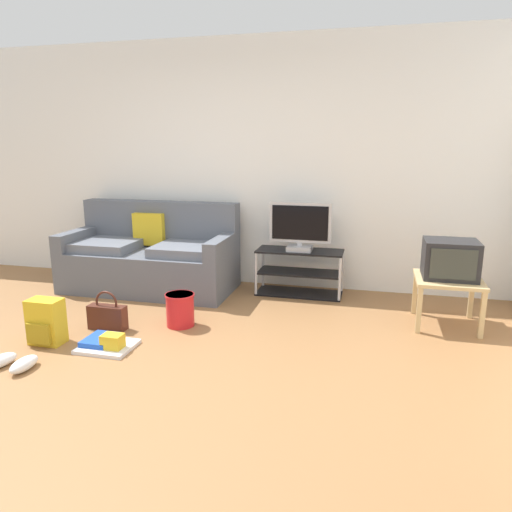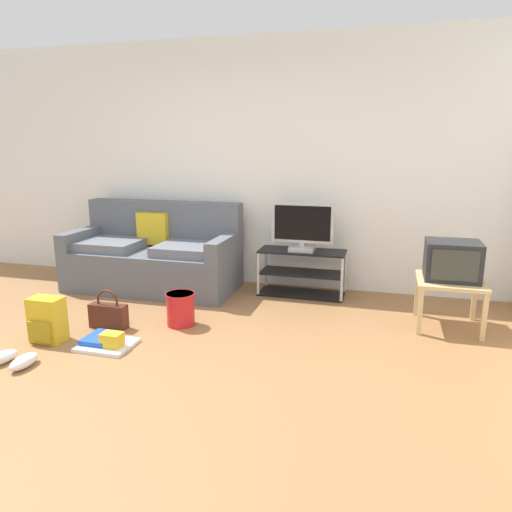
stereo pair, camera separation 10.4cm
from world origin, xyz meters
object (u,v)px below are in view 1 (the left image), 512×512
at_px(handbag, 107,316).
at_px(backpack, 46,322).
at_px(side_table, 448,285).
at_px(floor_tray, 107,343).
at_px(sneakers_pair, 12,363).
at_px(tv_stand, 299,272).
at_px(cleaning_bucket, 180,309).
at_px(crt_tv, 450,259).
at_px(flat_tv, 300,227).
at_px(couch, 151,258).

bearing_deg(handbag, backpack, -128.39).
relative_size(side_table, floor_tray, 1.34).
bearing_deg(backpack, side_table, -0.15).
xyz_separation_m(sneakers_pair, floor_tray, (0.47, 0.48, -0.00)).
xyz_separation_m(tv_stand, sneakers_pair, (-1.72, -2.24, -0.20)).
height_order(cleaning_bucket, sneakers_pair, cleaning_bucket).
bearing_deg(tv_stand, crt_tv, -21.81).
xyz_separation_m(crt_tv, cleaning_bucket, (-2.28, -0.61, -0.44)).
height_order(handbag, cleaning_bucket, handbag).
bearing_deg(cleaning_bucket, flat_tv, 52.51).
bearing_deg(sneakers_pair, floor_tray, 45.37).
distance_m(tv_stand, handbag, 2.03).
bearing_deg(sneakers_pair, crt_tv, 28.27).
xyz_separation_m(backpack, floor_tray, (0.52, 0.02, -0.14)).
xyz_separation_m(couch, crt_tv, (3.04, -0.39, 0.25)).
distance_m(handbag, sneakers_pair, 0.89).
distance_m(cleaning_bucket, sneakers_pair, 1.37).
height_order(crt_tv, cleaning_bucket, crt_tv).
distance_m(backpack, cleaning_bucket, 1.09).
distance_m(tv_stand, floor_tray, 2.17).
bearing_deg(handbag, cleaning_bucket, 21.68).
relative_size(flat_tv, cleaning_bucket, 2.20).
xyz_separation_m(couch, backpack, (-0.14, -1.62, -0.17)).
xyz_separation_m(backpack, handbag, (0.31, 0.39, -0.06)).
bearing_deg(tv_stand, sneakers_pair, -127.54).
bearing_deg(cleaning_bucket, side_table, 14.48).
height_order(side_table, crt_tv, crt_tv).
relative_size(side_table, crt_tv, 1.24).
relative_size(couch, flat_tv, 2.86).
height_order(couch, handbag, couch).
height_order(backpack, handbag, backpack).
relative_size(couch, floor_tray, 4.44).
height_order(side_table, cleaning_bucket, side_table).
xyz_separation_m(cleaning_bucket, floor_tray, (-0.37, -0.60, -0.11)).
bearing_deg(backpack, handbag, 30.56).
xyz_separation_m(tv_stand, side_table, (1.40, -0.58, 0.13)).
height_order(crt_tv, handbag, crt_tv).
bearing_deg(side_table, crt_tv, 90.00).
bearing_deg(cleaning_bucket, floor_tray, -122.01).
bearing_deg(sneakers_pair, handbag, 72.63).
distance_m(side_table, cleaning_bucket, 2.37).
height_order(tv_stand, cleaning_bucket, tv_stand).
xyz_separation_m(flat_tv, sneakers_pair, (-1.72, -2.22, -0.69)).
xyz_separation_m(couch, tv_stand, (1.63, 0.17, -0.11)).
bearing_deg(cleaning_bucket, sneakers_pair, -128.16).
distance_m(side_table, crt_tv, 0.23).
relative_size(tv_stand, sneakers_pair, 2.56).
distance_m(couch, sneakers_pair, 2.10).
relative_size(backpack, floor_tray, 0.89).
bearing_deg(backpack, cleaning_bucket, 13.87).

